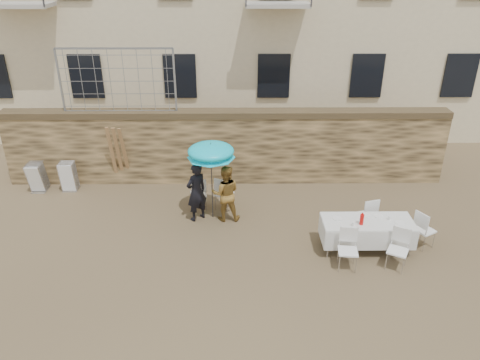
{
  "coord_description": "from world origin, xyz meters",
  "views": [
    {
      "loc": [
        0.32,
        -7.92,
        6.46
      ],
      "look_at": [
        0.4,
        2.2,
        1.4
      ],
      "focal_mm": 35.0,
      "sensor_mm": 36.0,
      "label": 1
    }
  ],
  "objects_px": {
    "man_suit": "(196,192)",
    "table_chair_front_right": "(398,250)",
    "table_chair_back": "(367,214)",
    "banquet_table": "(368,222)",
    "soda_bottle": "(362,219)",
    "umbrella": "(211,153)",
    "couple_chair_left": "(198,193)",
    "table_chair_front_left": "(348,250)",
    "chair_stack_left": "(40,174)",
    "couple_chair_right": "(224,193)",
    "woman_dress": "(226,193)",
    "table_chair_side": "(425,229)",
    "chair_stack_right": "(70,174)"
  },
  "relations": [
    {
      "from": "soda_bottle",
      "to": "chair_stack_right",
      "type": "relative_size",
      "value": 0.28
    },
    {
      "from": "couple_chair_right",
      "to": "chair_stack_left",
      "type": "distance_m",
      "value": 5.62
    },
    {
      "from": "chair_stack_left",
      "to": "man_suit",
      "type": "bearing_deg",
      "value": -20.97
    },
    {
      "from": "couple_chair_left",
      "to": "chair_stack_left",
      "type": "height_order",
      "value": "couple_chair_left"
    },
    {
      "from": "woman_dress",
      "to": "banquet_table",
      "type": "distance_m",
      "value": 3.62
    },
    {
      "from": "couple_chair_right",
      "to": "chair_stack_left",
      "type": "relative_size",
      "value": 1.04
    },
    {
      "from": "couple_chair_right",
      "to": "woman_dress",
      "type": "bearing_deg",
      "value": 122.19
    },
    {
      "from": "banquet_table",
      "to": "chair_stack_right",
      "type": "relative_size",
      "value": 2.28
    },
    {
      "from": "soda_bottle",
      "to": "chair_stack_left",
      "type": "bearing_deg",
      "value": 158.66
    },
    {
      "from": "table_chair_front_left",
      "to": "couple_chair_left",
      "type": "bearing_deg",
      "value": 148.63
    },
    {
      "from": "couple_chair_left",
      "to": "banquet_table",
      "type": "xyz_separation_m",
      "value": [
        4.08,
        -1.95,
        0.25
      ]
    },
    {
      "from": "banquet_table",
      "to": "chair_stack_left",
      "type": "bearing_deg",
      "value": 159.95
    },
    {
      "from": "man_suit",
      "to": "soda_bottle",
      "type": "relative_size",
      "value": 6.2
    },
    {
      "from": "table_chair_front_left",
      "to": "chair_stack_right",
      "type": "distance_m",
      "value": 8.37
    },
    {
      "from": "couple_chair_left",
      "to": "banquet_table",
      "type": "distance_m",
      "value": 4.53
    },
    {
      "from": "man_suit",
      "to": "table_chair_back",
      "type": "bearing_deg",
      "value": 132.17
    },
    {
      "from": "banquet_table",
      "to": "soda_bottle",
      "type": "height_order",
      "value": "soda_bottle"
    },
    {
      "from": "table_chair_side",
      "to": "table_chair_front_right",
      "type": "bearing_deg",
      "value": 103.39
    },
    {
      "from": "umbrella",
      "to": "table_chair_front_right",
      "type": "bearing_deg",
      "value": -28.3
    },
    {
      "from": "table_chair_side",
      "to": "table_chair_front_left",
      "type": "bearing_deg",
      "value": 83.06
    },
    {
      "from": "banquet_table",
      "to": "table_chair_front_left",
      "type": "distance_m",
      "value": 0.99
    },
    {
      "from": "table_chair_back",
      "to": "banquet_table",
      "type": "bearing_deg",
      "value": 60.18
    },
    {
      "from": "table_chair_front_right",
      "to": "couple_chair_right",
      "type": "bearing_deg",
      "value": 174.11
    },
    {
      "from": "table_chair_back",
      "to": "table_chair_side",
      "type": "bearing_deg",
      "value": 133.96
    },
    {
      "from": "man_suit",
      "to": "table_chair_front_right",
      "type": "height_order",
      "value": "man_suit"
    },
    {
      "from": "umbrella",
      "to": "couple_chair_right",
      "type": "height_order",
      "value": "umbrella"
    },
    {
      "from": "couple_chair_left",
      "to": "table_chair_back",
      "type": "distance_m",
      "value": 4.44
    },
    {
      "from": "couple_chair_left",
      "to": "table_chair_front_left",
      "type": "relative_size",
      "value": 1.0
    },
    {
      "from": "couple_chair_left",
      "to": "banquet_table",
      "type": "relative_size",
      "value": 0.46
    },
    {
      "from": "table_chair_side",
      "to": "chair_stack_left",
      "type": "height_order",
      "value": "table_chair_side"
    },
    {
      "from": "table_chair_front_left",
      "to": "man_suit",
      "type": "bearing_deg",
      "value": 154.72
    },
    {
      "from": "table_chair_front_left",
      "to": "chair_stack_left",
      "type": "distance_m",
      "value": 9.17
    },
    {
      "from": "woman_dress",
      "to": "soda_bottle",
      "type": "distance_m",
      "value": 3.5
    },
    {
      "from": "table_chair_front_right",
      "to": "chair_stack_left",
      "type": "xyz_separation_m",
      "value": [
        -9.36,
        3.98,
        -0.02
      ]
    },
    {
      "from": "man_suit",
      "to": "umbrella",
      "type": "bearing_deg",
      "value": 154.21
    },
    {
      "from": "man_suit",
      "to": "woman_dress",
      "type": "height_order",
      "value": "man_suit"
    },
    {
      "from": "man_suit",
      "to": "umbrella",
      "type": "xyz_separation_m",
      "value": [
        0.4,
        0.1,
        1.03
      ]
    },
    {
      "from": "table_chair_side",
      "to": "man_suit",
      "type": "bearing_deg",
      "value": 46.67
    },
    {
      "from": "umbrella",
      "to": "chair_stack_right",
      "type": "distance_m",
      "value": 4.82
    },
    {
      "from": "umbrella",
      "to": "banquet_table",
      "type": "bearing_deg",
      "value": -22.19
    },
    {
      "from": "banquet_table",
      "to": "couple_chair_left",
      "type": "bearing_deg",
      "value": 154.45
    },
    {
      "from": "table_chair_back",
      "to": "chair_stack_right",
      "type": "bearing_deg",
      "value": -32.39
    },
    {
      "from": "couple_chair_left",
      "to": "table_chair_front_left",
      "type": "xyz_separation_m",
      "value": [
        3.48,
        -2.7,
        0.0
      ]
    },
    {
      "from": "table_chair_front_left",
      "to": "chair_stack_right",
      "type": "relative_size",
      "value": 1.04
    },
    {
      "from": "couple_chair_right",
      "to": "chair_stack_right",
      "type": "bearing_deg",
      "value": 11.35
    },
    {
      "from": "man_suit",
      "to": "table_chair_front_left",
      "type": "xyz_separation_m",
      "value": [
        3.48,
        -2.15,
        -0.33
      ]
    },
    {
      "from": "soda_bottle",
      "to": "table_chair_front_right",
      "type": "xyz_separation_m",
      "value": [
        0.7,
        -0.6,
        -0.43
      ]
    },
    {
      "from": "table_chair_front_right",
      "to": "chair_stack_left",
      "type": "height_order",
      "value": "table_chair_front_right"
    },
    {
      "from": "woman_dress",
      "to": "umbrella",
      "type": "relative_size",
      "value": 0.78
    },
    {
      "from": "umbrella",
      "to": "table_chair_side",
      "type": "xyz_separation_m",
      "value": [
        5.08,
        -1.4,
        -1.36
      ]
    }
  ]
}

